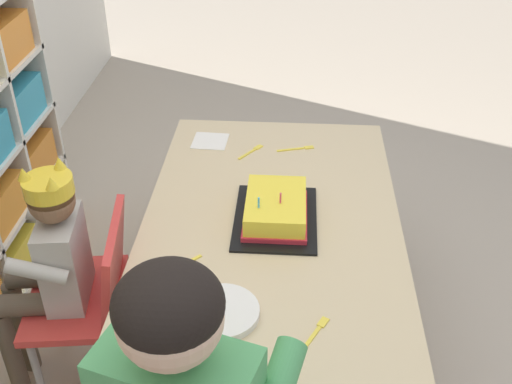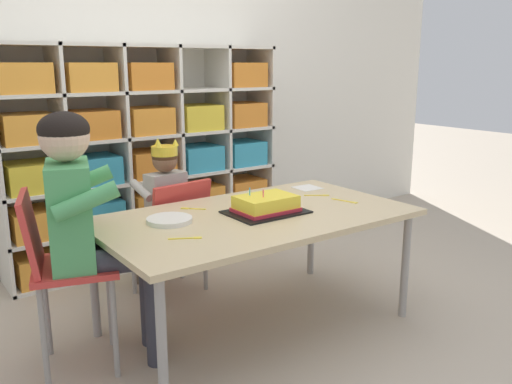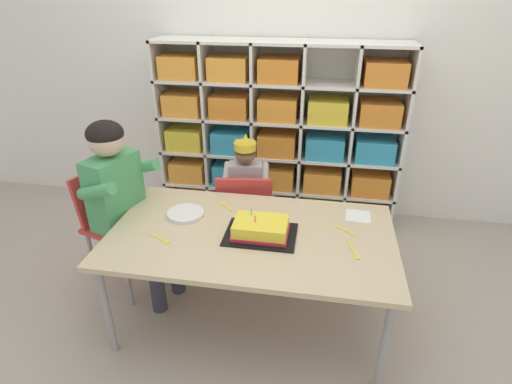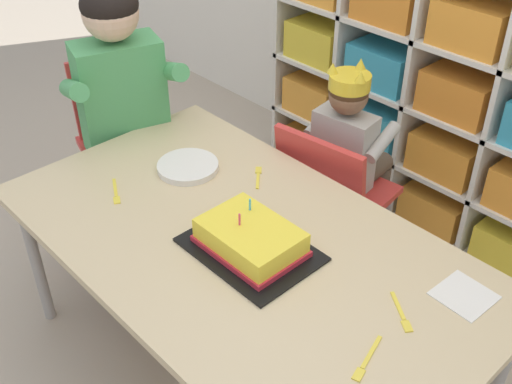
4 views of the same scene
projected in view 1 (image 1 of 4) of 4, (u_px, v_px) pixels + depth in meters
ground at (269, 352)px, 2.24m from camera, size 16.00×16.00×0.00m
activity_table at (271, 238)px, 1.95m from camera, size 1.44×0.82×0.56m
classroom_chair_blue at (91, 291)px, 1.93m from camera, size 0.41×0.35×0.64m
child_with_crown at (49, 258)px, 1.85m from camera, size 0.31×0.32×0.85m
birthday_cake_on_tray at (276, 210)px, 1.95m from camera, size 0.36×0.26×0.12m
paper_plate_stack at (222, 312)px, 1.61m from camera, size 0.20×0.20×0.02m
paper_napkin_square at (210, 141)px, 2.39m from camera, size 0.14×0.14×0.00m
fork_near_child_seat at (252, 151)px, 2.33m from camera, size 0.12×0.09×0.00m
fork_by_napkin at (316, 332)px, 1.56m from camera, size 0.13×0.08×0.00m
fork_scattered_mid_table at (181, 266)px, 1.78m from camera, size 0.10×0.10×0.00m
fork_near_cake_tray at (298, 149)px, 2.34m from camera, size 0.05×0.14×0.00m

